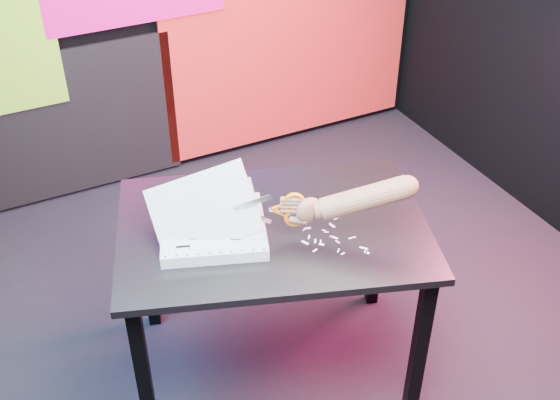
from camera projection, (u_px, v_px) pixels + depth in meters
room at (320, 42)px, 2.45m from camera, size 3.01×3.01×2.71m
backdrop at (194, 12)px, 3.76m from camera, size 2.88×0.05×2.08m
work_table at (273, 245)px, 2.64m from camera, size 1.32×1.08×0.75m
printout_stack at (213, 234)px, 2.50m from camera, size 0.44×0.38×0.28m
scissors at (289, 210)px, 2.45m from camera, size 0.23×0.13×0.15m
hand_forearm at (355, 200)px, 2.41m from camera, size 0.41×0.25×0.20m
paper_clippings at (331, 239)px, 2.52m from camera, size 0.20×0.23×0.00m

